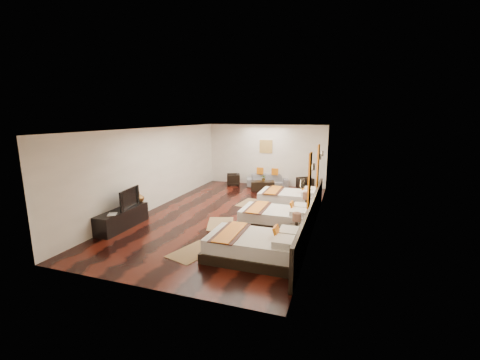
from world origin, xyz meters
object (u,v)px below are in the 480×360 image
(tv, at_px, (127,198))
(coffee_table, at_px, (263,186))
(bed_near, at_px, (255,247))
(nightstand_a, at_px, (296,233))
(armchair_left, at_px, (233,179))
(nightstand_b, at_px, (306,210))
(armchair_right, at_px, (305,184))
(tv_console, at_px, (122,219))
(sofa, at_px, (267,180))
(table_plant, at_px, (264,178))
(figurine, at_px, (139,197))
(bed_far, at_px, (290,199))
(bed_mid, at_px, (276,217))
(book, at_px, (108,215))

(tv, bearing_deg, coffee_table, -33.61)
(bed_near, height_order, coffee_table, bed_near)
(nightstand_a, xyz_separation_m, armchair_left, (-3.84, 5.88, -0.01))
(nightstand_b, relative_size, armchair_right, 1.44)
(tv_console, distance_m, sofa, 7.17)
(table_plant, bearing_deg, nightstand_b, -56.67)
(coffee_table, bearing_deg, bed_near, -76.66)
(tv_console, relative_size, coffee_table, 1.80)
(tv_console, height_order, figurine, figurine)
(sofa, bearing_deg, nightstand_b, -78.90)
(figurine, bearing_deg, armchair_right, 51.95)
(tv_console, distance_m, coffee_table, 6.39)
(bed_far, distance_m, sofa, 3.28)
(nightstand_a, height_order, coffee_table, nightstand_a)
(sofa, relative_size, table_plant, 6.55)
(nightstand_b, xyz_separation_m, figurine, (-4.95, -1.62, 0.41))
(table_plant, bearing_deg, nightstand_a, -67.41)
(figurine, height_order, armchair_right, figurine)
(armchair_right, bearing_deg, bed_mid, -124.61)
(bed_near, bearing_deg, sofa, 101.85)
(bed_far, xyz_separation_m, nightstand_b, (0.75, -1.32, 0.03))
(bed_near, relative_size, book, 7.19)
(tv_console, xyz_separation_m, table_plant, (2.70, 5.85, 0.27))
(armchair_left, bearing_deg, bed_near, 3.16)
(figurine, bearing_deg, nightstand_b, 18.12)
(bed_mid, distance_m, bed_far, 2.20)
(bed_far, xyz_separation_m, book, (-4.20, -4.30, 0.29))
(bed_near, xyz_separation_m, armchair_right, (0.20, 7.11, -0.01))
(bed_mid, bearing_deg, nightstand_b, 49.51)
(bed_near, bearing_deg, armchair_right, 88.35)
(armchair_right, height_order, coffee_table, armchair_right)
(bed_near, distance_m, tv, 4.27)
(tv, height_order, table_plant, tv)
(bed_mid, bearing_deg, tv_console, -159.60)
(bed_near, bearing_deg, tv, 168.33)
(nightstand_a, bearing_deg, coffee_table, 113.10)
(bed_near, relative_size, figurine, 6.66)
(sofa, bearing_deg, figurine, -131.83)
(tv_console, distance_m, figurine, 0.93)
(bed_near, distance_m, armchair_left, 7.66)
(tv_console, distance_m, tv, 0.60)
(bed_near, relative_size, coffee_table, 2.18)
(sofa, bearing_deg, tv, -129.31)
(tv_console, height_order, table_plant, table_plant)
(nightstand_b, bearing_deg, tv, -155.33)
(bed_near, relative_size, tv_console, 1.21)
(tv_console, xyz_separation_m, armchair_right, (4.40, 6.44, 0.00))
(tv_console, bearing_deg, coffee_table, 65.41)
(armchair_right, bearing_deg, tv_console, -156.54)
(bed_mid, relative_size, coffee_table, 2.07)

